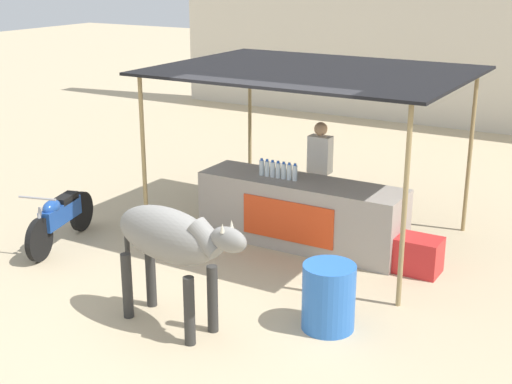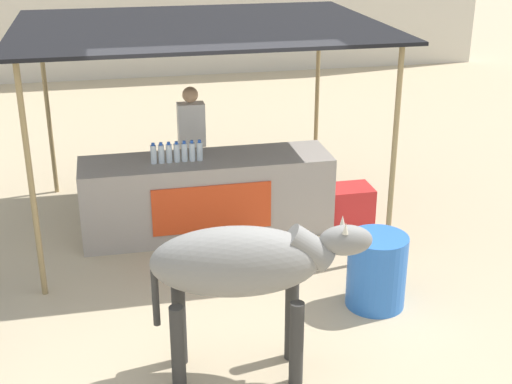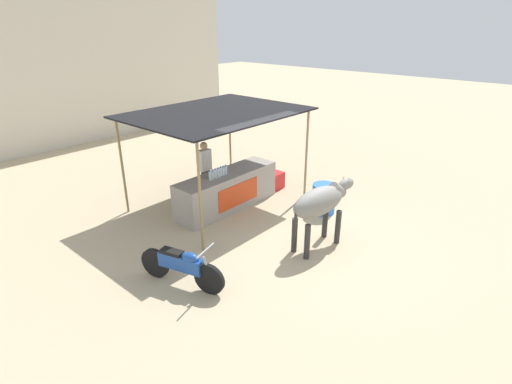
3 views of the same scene
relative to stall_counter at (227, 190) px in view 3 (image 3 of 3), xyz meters
The scene contains 10 objects.
ground_plane 2.25m from the stall_counter, 90.00° to the right, with size 60.00×60.00×0.00m, color tan.
building_wall_far 9.29m from the stall_counter, 90.00° to the left, with size 16.00×0.50×6.80m, color beige.
stall_counter is the anchor object (origin of this frame).
stall_awning 1.94m from the stall_counter, 90.00° to the left, with size 4.20×3.20×2.49m.
water_bottle_row 0.69m from the stall_counter, behind, with size 0.61×0.07×0.25m.
vendor_behind_counter 0.84m from the stall_counter, 95.60° to the left, with size 0.34×0.22×1.65m.
cooler_box 1.79m from the stall_counter, ahead, with size 0.60×0.44×0.48m, color red.
water_barrel 2.49m from the stall_counter, 55.83° to the right, with size 0.59×0.59×0.76m, color blue.
cow 2.94m from the stall_counter, 92.27° to the right, with size 1.85×0.72×1.44m.
motorcycle_parked 3.44m from the stall_counter, 149.04° to the right, with size 0.70×1.75×0.90m.
Camera 3 is at (-6.70, -4.66, 4.54)m, focal length 28.00 mm.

